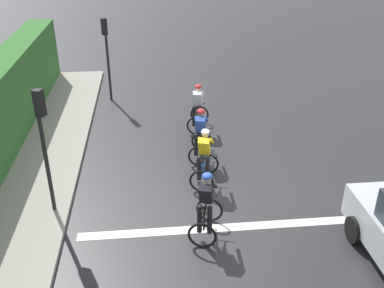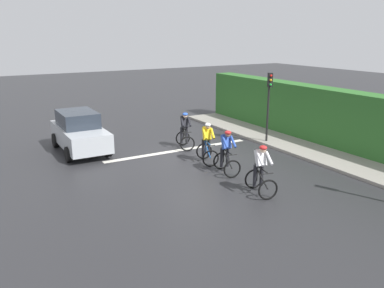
{
  "view_description": "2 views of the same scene",
  "coord_description": "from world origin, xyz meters",
  "px_view_note": "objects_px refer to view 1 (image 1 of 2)",
  "views": [
    {
      "loc": [
        -1.62,
        -9.92,
        6.8
      ],
      "look_at": [
        -0.52,
        0.73,
        1.3
      ],
      "focal_mm": 41.31,
      "sensor_mm": 36.0,
      "label": 1
    },
    {
      "loc": [
        8.12,
        13.86,
        5.09
      ],
      "look_at": [
        0.94,
        1.48,
        1.1
      ],
      "focal_mm": 37.44,
      "sensor_mm": 36.0,
      "label": 2
    }
  ],
  "objects_px": {
    "cyclist_fourth": "(206,207)",
    "traffic_light_near_crossing": "(44,135)",
    "cyclist_second": "(200,136)",
    "traffic_light_far_junction": "(106,47)",
    "cyclist_lead": "(198,109)",
    "cyclist_mid": "(204,159)"
  },
  "relations": [
    {
      "from": "cyclist_lead",
      "to": "cyclist_second",
      "type": "height_order",
      "value": "same"
    },
    {
      "from": "cyclist_mid",
      "to": "cyclist_fourth",
      "type": "xyz_separation_m",
      "value": [
        -0.26,
        -2.31,
        0.0
      ]
    },
    {
      "from": "cyclist_fourth",
      "to": "cyclist_second",
      "type": "bearing_deg",
      "value": 85.11
    },
    {
      "from": "cyclist_mid",
      "to": "traffic_light_far_junction",
      "type": "relative_size",
      "value": 0.5
    },
    {
      "from": "cyclist_fourth",
      "to": "traffic_light_near_crossing",
      "type": "distance_m",
      "value": 4.2
    },
    {
      "from": "traffic_light_near_crossing",
      "to": "traffic_light_far_junction",
      "type": "xyz_separation_m",
      "value": [
        0.92,
        7.94,
        0.0
      ]
    },
    {
      "from": "cyclist_lead",
      "to": "cyclist_second",
      "type": "bearing_deg",
      "value": -94.5
    },
    {
      "from": "cyclist_second",
      "to": "cyclist_mid",
      "type": "relative_size",
      "value": 1.0
    },
    {
      "from": "cyclist_second",
      "to": "traffic_light_far_junction",
      "type": "distance_m",
      "value": 6.48
    },
    {
      "from": "cyclist_lead",
      "to": "traffic_light_near_crossing",
      "type": "distance_m",
      "value": 6.42
    },
    {
      "from": "traffic_light_far_junction",
      "to": "cyclist_fourth",
      "type": "bearing_deg",
      "value": -73.13
    },
    {
      "from": "cyclist_fourth",
      "to": "traffic_light_near_crossing",
      "type": "bearing_deg",
      "value": 160.6
    },
    {
      "from": "cyclist_fourth",
      "to": "traffic_light_far_junction",
      "type": "height_order",
      "value": "traffic_light_far_junction"
    },
    {
      "from": "cyclist_second",
      "to": "cyclist_mid",
      "type": "xyz_separation_m",
      "value": [
        -0.06,
        -1.45,
        0.0
      ]
    },
    {
      "from": "cyclist_lead",
      "to": "traffic_light_far_junction",
      "type": "bearing_deg",
      "value": 134.89
    },
    {
      "from": "cyclist_second",
      "to": "traffic_light_far_junction",
      "type": "height_order",
      "value": "traffic_light_far_junction"
    },
    {
      "from": "cyclist_second",
      "to": "cyclist_fourth",
      "type": "relative_size",
      "value": 1.0
    },
    {
      "from": "traffic_light_near_crossing",
      "to": "cyclist_fourth",
      "type": "bearing_deg",
      "value": -19.4
    },
    {
      "from": "cyclist_lead",
      "to": "cyclist_mid",
      "type": "distance_m",
      "value": 3.64
    },
    {
      "from": "cyclist_second",
      "to": "cyclist_fourth",
      "type": "height_order",
      "value": "same"
    },
    {
      "from": "cyclist_fourth",
      "to": "traffic_light_far_junction",
      "type": "xyz_separation_m",
      "value": [
        -2.8,
        9.25,
        1.43
      ]
    },
    {
      "from": "cyclist_lead",
      "to": "traffic_light_far_junction",
      "type": "height_order",
      "value": "traffic_light_far_junction"
    }
  ]
}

